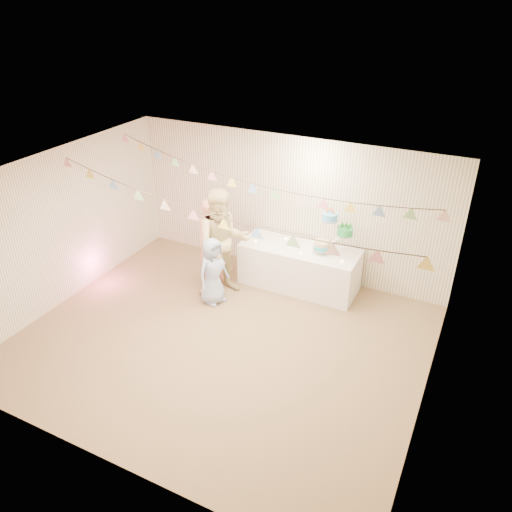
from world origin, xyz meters
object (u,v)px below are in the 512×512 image
at_px(table, 299,267).
at_px(cake_stand, 333,235).
at_px(person_adult_b, 223,243).
at_px(person_child, 213,271).
at_px(person_adult_a, 213,242).

relative_size(table, cake_stand, 2.74).
relative_size(person_adult_b, person_child, 1.60).
bearing_deg(person_adult_b, person_adult_a, 108.46).
relative_size(cake_stand, person_child, 0.63).
relative_size(table, person_adult_b, 1.08).
bearing_deg(table, person_adult_a, -158.87).
bearing_deg(table, person_child, -134.67).
distance_m(person_adult_b, person_child, 0.52).
xyz_separation_m(table, cake_stand, (0.55, 0.05, 0.74)).
xyz_separation_m(person_adult_b, person_child, (0.00, -0.37, -0.36)).
xyz_separation_m(cake_stand, person_child, (-1.67, -1.18, -0.53)).
distance_m(cake_stand, person_adult_b, 1.86).
xyz_separation_m(table, person_adult_a, (-1.44, -0.56, 0.42)).
bearing_deg(person_adult_a, person_child, -116.86).
distance_m(cake_stand, person_adult_a, 2.11).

